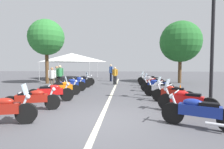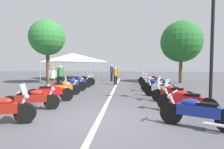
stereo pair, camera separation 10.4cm
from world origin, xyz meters
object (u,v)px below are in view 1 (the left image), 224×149
object	(u,v)px
motorcycle_right_row_7	(149,79)
bystander_0	(60,74)
motorcycle_left_row_5	(78,82)
motorcycle_right_row_2	(172,93)
motorcycle_right_row_6	(151,81)
bystander_3	(57,75)
motorcycle_left_row_6	(82,80)
motorcycle_right_row_5	(154,83)
motorcycle_left_row_4	(70,84)
bystander_4	(115,74)
motorcycle_right_row_3	(162,89)
bystander_1	(52,76)
motorcycle_left_row_2	(51,92)
roadside_tree_1	(180,42)
roadside_tree_0	(46,38)
motorcycle_left_row_1	(32,99)
motorcycle_left_row_3	(63,88)
event_tent	(72,58)
bystander_2	(111,71)
motorcycle_right_row_0	(199,112)
traffic_cone_0	(180,89)
motorcycle_right_row_4	(157,85)
street_lamp_twin_globe	(213,25)
motorcycle_right_row_1	(186,100)

from	to	relation	value
motorcycle_right_row_7	bystander_0	xyz separation A→B (m)	(-2.77, 7.21, 0.56)
motorcycle_left_row_5	motorcycle_right_row_2	xyz separation A→B (m)	(-4.85, -5.75, -0.01)
motorcycle_right_row_6	bystander_3	distance (m)	7.57
motorcycle_left_row_6	motorcycle_right_row_5	size ratio (longest dim) A/B	1.05
motorcycle_left_row_4	bystander_4	xyz separation A→B (m)	(4.14, -2.74, 0.45)
motorcycle_right_row_3	bystander_0	size ratio (longest dim) A/B	1.07
motorcycle_right_row_2	bystander_1	size ratio (longest dim) A/B	1.13
motorcycle_left_row_2	bystander_3	size ratio (longest dim) A/B	1.27
roadside_tree_1	motorcycle_left_row_2	bearing A→B (deg)	136.62
motorcycle_right_row_2	roadside_tree_1	xyz separation A→B (m)	(9.10, -3.09, 3.48)
motorcycle_right_row_2	roadside_tree_0	distance (m)	12.73
motorcycle_left_row_1	motorcycle_left_row_5	bearing A→B (deg)	71.75
motorcycle_left_row_2	motorcycle_left_row_3	bearing A→B (deg)	73.26
bystander_1	event_tent	xyz separation A→B (m)	(9.44, 1.46, 1.73)
motorcycle_right_row_7	bystander_1	size ratio (longest dim) A/B	1.27
motorcycle_right_row_5	roadside_tree_1	distance (m)	6.42
motorcycle_left_row_2	bystander_4	bearing A→B (deg)	52.81
motorcycle_left_row_1	bystander_2	xyz separation A→B (m)	(12.09, -2.05, 0.61)
bystander_2	motorcycle_right_row_0	bearing A→B (deg)	-116.79
motorcycle_left_row_1	motorcycle_right_row_6	distance (m)	9.80
motorcycle_left_row_4	motorcycle_left_row_3	bearing A→B (deg)	-103.80
motorcycle_left_row_6	bystander_1	distance (m)	2.77
motorcycle_left_row_6	roadside_tree_1	world-z (taller)	roadside_tree_1
motorcycle_right_row_0	motorcycle_left_row_2	bearing A→B (deg)	-2.96
motorcycle_right_row_7	bystander_2	world-z (taller)	bystander_2
motorcycle_left_row_5	event_tent	size ratio (longest dim) A/B	0.33
event_tent	motorcycle_right_row_6	bearing A→B (deg)	-129.49
event_tent	motorcycle_right_row_5	bearing A→B (deg)	-134.87
motorcycle_right_row_2	bystander_4	distance (m)	7.86
traffic_cone_0	roadside_tree_1	distance (m)	7.59
motorcycle_right_row_3	event_tent	size ratio (longest dim) A/B	0.29
bystander_2	bystander_4	size ratio (longest dim) A/B	1.14
motorcycle_left_row_1	bystander_4	xyz separation A→B (m)	(9.02, -2.66, 0.47)
motorcycle_right_row_2	motorcycle_right_row_4	size ratio (longest dim) A/B	0.88
motorcycle_left_row_1	bystander_1	distance (m)	6.07
motorcycle_right_row_2	street_lamp_twin_globe	xyz separation A→B (m)	(-0.29, -1.57, 2.99)
traffic_cone_0	bystander_3	size ratio (longest dim) A/B	0.37
motorcycle_right_row_3	traffic_cone_0	world-z (taller)	motorcycle_right_row_3
motorcycle_left_row_6	bystander_0	size ratio (longest dim) A/B	1.22
motorcycle_right_row_3	roadside_tree_1	bearing A→B (deg)	-82.90
motorcycle_left_row_3	motorcycle_right_row_3	size ratio (longest dim) A/B	1.03
motorcycle_right_row_1	bystander_4	bearing A→B (deg)	-39.90
motorcycle_right_row_4	bystander_3	distance (m)	7.77
motorcycle_left_row_1	motorcycle_right_row_6	size ratio (longest dim) A/B	1.00
motorcycle_right_row_2	motorcycle_right_row_3	bearing A→B (deg)	-54.72
bystander_4	motorcycle_right_row_1	bearing A→B (deg)	39.47
motorcycle_left_row_3	motorcycle_left_row_4	size ratio (longest dim) A/B	0.90
motorcycle_right_row_5	motorcycle_right_row_7	world-z (taller)	motorcycle_right_row_7
street_lamp_twin_globe	event_tent	xyz separation A→B (m)	(13.75, 10.41, -0.79)
motorcycle_left_row_5	motorcycle_right_row_0	distance (m)	9.84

